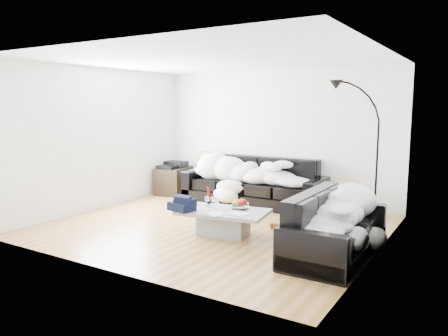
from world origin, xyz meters
The scene contains 24 objects.
ground centered at (0.00, 0.00, 0.00)m, with size 5.00×5.00×0.00m, color olive.
wall_back centered at (0.00, 2.25, 1.30)m, with size 5.00×0.02×2.60m, color silver.
wall_left centered at (-2.50, 0.00, 1.30)m, with size 0.02×4.50×2.60m, color silver.
wall_right centered at (2.50, 0.00, 1.30)m, with size 0.02×4.50×2.60m, color silver.
ceiling centered at (0.00, 0.00, 2.60)m, with size 5.00×5.00×0.00m, color white.
sofa_back centered at (-0.22, 1.74, 0.45)m, with size 2.78×0.96×0.91m, color black.
sofa_right centered at (2.06, -0.32, 0.40)m, with size 1.97×0.85×0.80m, color black.
sleeper_back centered at (-0.22, 1.69, 0.65)m, with size 2.35×0.81×0.47m, color white, non-canonical shape.
sleeper_right centered at (2.06, -0.32, 0.63)m, with size 1.69×0.71×0.41m, color white, non-canonical shape.
teal_cushion centered at (2.00, 0.29, 0.72)m, with size 0.36×0.30×0.20m, color #0C4B57.
coffee_table centered at (0.38, -0.34, 0.19)m, with size 1.29×0.75×0.38m, color #939699.
fruit_bowl centered at (0.56, -0.15, 0.46)m, with size 0.26×0.26×0.16m, color white.
wine_glass_a centered at (0.13, -0.23, 0.46)m, with size 0.07×0.07×0.16m, color white.
wine_glass_b centered at (0.06, -0.29, 0.46)m, with size 0.07×0.07×0.17m, color white.
wine_glass_c centered at (0.28, -0.37, 0.46)m, with size 0.07×0.07×0.16m, color white.
candle_left centered at (-0.07, -0.08, 0.51)m, with size 0.05×0.05×0.26m, color maroon.
candle_right centered at (-0.04, -0.08, 0.49)m, with size 0.04×0.04×0.23m, color maroon.
newspaper_a centered at (0.67, -0.41, 0.38)m, with size 0.30×0.23×0.01m, color silver.
newspaper_b centered at (0.40, -0.61, 0.38)m, with size 0.27×0.20×0.01m, color silver.
navy_jacket centered at (-0.10, -0.65, 0.55)m, with size 0.37×0.31×0.19m, color black, non-canonical shape.
shoes centered at (1.03, 0.41, 0.04)m, with size 0.39×0.29×0.09m, color #472311, non-canonical shape.
av_cabinet centered at (-2.20, 1.76, 0.29)m, with size 0.57×0.83×0.57m, color black.
stereo centered at (-2.20, 1.76, 0.64)m, with size 0.44×0.34×0.13m, color black.
floor_lamp centered at (2.16, 1.41, 1.02)m, with size 0.74×0.30×2.04m, color black, non-canonical shape.
Camera 1 is at (3.67, -5.68, 1.89)m, focal length 35.00 mm.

